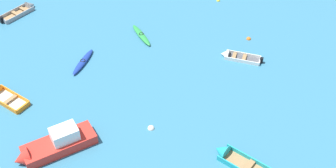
# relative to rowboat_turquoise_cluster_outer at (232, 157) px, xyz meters

# --- Properties ---
(rowboat_turquoise_cluster_outer) EXTENTS (3.63, 3.78, 1.14)m
(rowboat_turquoise_cluster_outer) POSITION_rel_rowboat_turquoise_cluster_outer_xyz_m (0.00, 0.00, 0.00)
(rowboat_turquoise_cluster_outer) COLOR #99754C
(rowboat_turquoise_cluster_outer) RESTS_ON ground_plane
(rowboat_white_back_row_right) EXTENTS (3.34, 2.30, 0.91)m
(rowboat_white_back_row_right) POSITION_rel_rowboat_turquoise_cluster_outer_xyz_m (2.95, 10.11, -0.04)
(rowboat_white_back_row_right) COLOR #4C4C51
(rowboat_white_back_row_right) RESTS_ON ground_plane
(motor_launch_red_midfield_left) EXTENTS (5.51, 3.28, 1.91)m
(motor_launch_red_midfield_left) POSITION_rel_rowboat_turquoise_cluster_outer_xyz_m (-11.24, 2.58, 0.34)
(motor_launch_red_midfield_left) COLOR red
(motor_launch_red_midfield_left) RESTS_ON ground_plane
(rowboat_orange_outer_left) EXTENTS (3.37, 3.33, 1.15)m
(rowboat_orange_outer_left) POSITION_rel_rowboat_turquoise_cluster_outer_xyz_m (-15.26, 8.54, -0.01)
(rowboat_orange_outer_left) COLOR beige
(rowboat_orange_outer_left) RESTS_ON ground_plane
(kayak_deep_blue_near_camera) EXTENTS (2.07, 3.27, 0.32)m
(kayak_deep_blue_near_camera) POSITION_rel_rowboat_turquoise_cluster_outer_xyz_m (-9.14, 11.37, -0.03)
(kayak_deep_blue_near_camera) COLOR navy
(kayak_deep_blue_near_camera) RESTS_ON ground_plane
(rowboat_grey_foreground_center) EXTENTS (3.36, 3.17, 1.05)m
(rowboat_grey_foreground_center) POSITION_rel_rowboat_turquoise_cluster_outer_xyz_m (-14.34, 20.03, -0.00)
(rowboat_grey_foreground_center) COLOR #99754C
(rowboat_grey_foreground_center) RESTS_ON ground_plane
(kayak_green_far_back) EXTENTS (1.54, 3.39, 0.32)m
(kayak_green_far_back) POSITION_rel_rowboat_turquoise_cluster_outer_xyz_m (-4.08, 14.22, -0.03)
(kayak_green_far_back) COLOR #288C3D
(kayak_green_far_back) RESTS_ON ground_plane
(mooring_buoy_between_boats_right) EXTENTS (0.39, 0.39, 0.39)m
(mooring_buoy_between_boats_right) POSITION_rel_rowboat_turquoise_cluster_outer_xyz_m (4.98, 12.33, -0.18)
(mooring_buoy_between_boats_right) COLOR orange
(mooring_buoy_between_boats_right) RESTS_ON ground_plane
(mooring_buoy_near_foreground) EXTENTS (0.47, 0.47, 0.47)m
(mooring_buoy_near_foreground) POSITION_rel_rowboat_turquoise_cluster_outer_xyz_m (-4.73, 3.47, -0.18)
(mooring_buoy_near_foreground) COLOR silver
(mooring_buoy_near_foreground) RESTS_ON ground_plane
(mooring_buoy_far_field) EXTENTS (0.34, 0.34, 0.34)m
(mooring_buoy_far_field) POSITION_rel_rowboat_turquoise_cluster_outer_xyz_m (3.94, 18.81, -0.18)
(mooring_buoy_far_field) COLOR yellow
(mooring_buoy_far_field) RESTS_ON ground_plane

